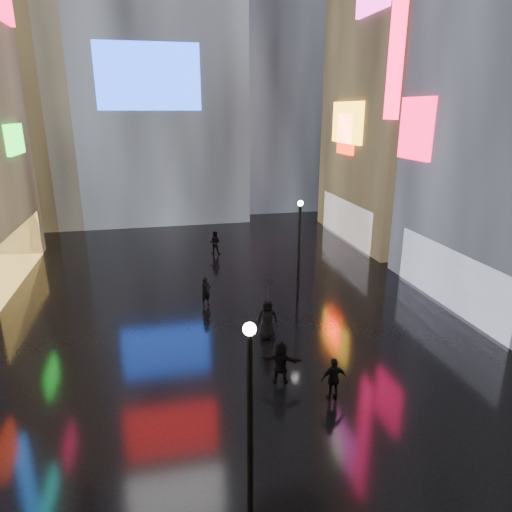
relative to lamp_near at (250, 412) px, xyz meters
name	(u,v)px	position (x,y,z in m)	size (l,w,h in m)	color
ground	(223,301)	(1.29, 13.15, -2.94)	(140.00, 140.00, 0.00)	black
building_right_far	(421,44)	(17.26, 23.14, 11.03)	(10.28, 12.00, 28.00)	black
tower_flank_right	(270,30)	(10.29, 39.15, 14.06)	(12.00, 12.00, 34.00)	black
tower_flank_left	(11,66)	(-12.71, 35.15, 10.06)	(10.00, 10.00, 26.00)	black
lamp_near	(250,412)	(0.00, 0.00, 0.00)	(0.30, 0.30, 5.20)	black
lamp_far	(299,243)	(5.34, 13.01, 0.00)	(0.30, 0.30, 5.20)	black
pedestrian_3	(334,379)	(3.76, 3.99, -2.17)	(0.91, 0.38, 1.55)	black
pedestrian_4	(268,319)	(2.60, 8.72, -2.02)	(0.90, 0.59, 1.85)	black
pedestrian_5	(281,362)	(2.25, 5.35, -2.13)	(1.51, 0.48, 1.63)	black
pedestrian_6	(206,292)	(0.39, 12.81, -2.18)	(0.56, 0.36, 1.52)	black
pedestrian_7	(215,243)	(2.00, 21.49, -2.15)	(0.78, 0.60, 1.60)	black
umbrella_2	(268,289)	(2.60, 8.72, -0.65)	(0.99, 1.01, 0.91)	black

